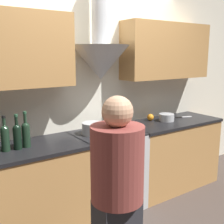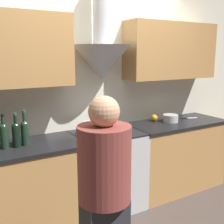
{
  "view_description": "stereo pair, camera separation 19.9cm",
  "coord_description": "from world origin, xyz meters",
  "px_view_note": "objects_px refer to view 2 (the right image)",
  "views": [
    {
      "loc": [
        -1.65,
        -2.19,
        1.75
      ],
      "look_at": [
        0.0,
        0.23,
        1.15
      ],
      "focal_mm": 45.0,
      "sensor_mm": 36.0,
      "label": 1
    },
    {
      "loc": [
        -1.48,
        -2.29,
        1.75
      ],
      "look_at": [
        0.0,
        0.23,
        1.15
      ],
      "focal_mm": 45.0,
      "sensor_mm": 36.0,
      "label": 2
    }
  ],
  "objects_px": {
    "wine_bottle_4": "(4,135)",
    "orange_fruit": "(154,118)",
    "person_foreground_left": "(105,198)",
    "wine_bottle_6": "(25,131)",
    "wine_bottle_5": "(16,133)",
    "saucepan": "(170,118)",
    "stock_pot": "(93,128)",
    "stove_range": "(108,170)",
    "mixing_bowl": "(118,127)"
  },
  "relations": [
    {
      "from": "wine_bottle_4",
      "to": "orange_fruit",
      "type": "xyz_separation_m",
      "value": [
        1.88,
        0.16,
        -0.09
      ]
    },
    {
      "from": "wine_bottle_4",
      "to": "orange_fruit",
      "type": "relative_size",
      "value": 3.72
    },
    {
      "from": "wine_bottle_4",
      "to": "person_foreground_left",
      "type": "relative_size",
      "value": 0.22
    },
    {
      "from": "wine_bottle_4",
      "to": "wine_bottle_6",
      "type": "xyz_separation_m",
      "value": [
        0.19,
        0.01,
        0.0
      ]
    },
    {
      "from": "wine_bottle_5",
      "to": "orange_fruit",
      "type": "bearing_deg",
      "value": 5.54
    },
    {
      "from": "wine_bottle_4",
      "to": "saucepan",
      "type": "height_order",
      "value": "wine_bottle_4"
    },
    {
      "from": "wine_bottle_6",
      "to": "person_foreground_left",
      "type": "xyz_separation_m",
      "value": [
        0.23,
        -1.15,
        -0.21
      ]
    },
    {
      "from": "wine_bottle_5",
      "to": "stock_pot",
      "type": "height_order",
      "value": "wine_bottle_5"
    },
    {
      "from": "wine_bottle_5",
      "to": "person_foreground_left",
      "type": "xyz_separation_m",
      "value": [
        0.32,
        -1.13,
        -0.21
      ]
    },
    {
      "from": "stove_range",
      "to": "wine_bottle_5",
      "type": "xyz_separation_m",
      "value": [
        -0.98,
        -0.01,
        0.58
      ]
    },
    {
      "from": "wine_bottle_6",
      "to": "mixing_bowl",
      "type": "height_order",
      "value": "wine_bottle_6"
    },
    {
      "from": "wine_bottle_5",
      "to": "wine_bottle_4",
      "type": "bearing_deg",
      "value": 175.17
    },
    {
      "from": "wine_bottle_4",
      "to": "mixing_bowl",
      "type": "distance_m",
      "value": 1.26
    },
    {
      "from": "wine_bottle_6",
      "to": "person_foreground_left",
      "type": "relative_size",
      "value": 0.23
    },
    {
      "from": "stove_range",
      "to": "person_foreground_left",
      "type": "xyz_separation_m",
      "value": [
        -0.66,
        -1.14,
        0.37
      ]
    },
    {
      "from": "wine_bottle_4",
      "to": "mixing_bowl",
      "type": "height_order",
      "value": "wine_bottle_4"
    },
    {
      "from": "wine_bottle_5",
      "to": "saucepan",
      "type": "distance_m",
      "value": 1.93
    },
    {
      "from": "wine_bottle_6",
      "to": "wine_bottle_5",
      "type": "bearing_deg",
      "value": -166.91
    },
    {
      "from": "wine_bottle_6",
      "to": "stock_pot",
      "type": "xyz_separation_m",
      "value": [
        0.73,
        0.02,
        -0.07
      ]
    },
    {
      "from": "stock_pot",
      "to": "person_foreground_left",
      "type": "distance_m",
      "value": 1.27
    },
    {
      "from": "saucepan",
      "to": "wine_bottle_4",
      "type": "bearing_deg",
      "value": -179.24
    },
    {
      "from": "mixing_bowl",
      "to": "orange_fruit",
      "type": "distance_m",
      "value": 0.63
    },
    {
      "from": "wine_bottle_6",
      "to": "orange_fruit",
      "type": "bearing_deg",
      "value": 5.14
    },
    {
      "from": "mixing_bowl",
      "to": "orange_fruit",
      "type": "bearing_deg",
      "value": 9.81
    },
    {
      "from": "orange_fruit",
      "to": "wine_bottle_4",
      "type": "bearing_deg",
      "value": -175.03
    },
    {
      "from": "stove_range",
      "to": "stock_pot",
      "type": "bearing_deg",
      "value": 171.18
    },
    {
      "from": "mixing_bowl",
      "to": "person_foreground_left",
      "type": "relative_size",
      "value": 0.16
    },
    {
      "from": "stock_pot",
      "to": "mixing_bowl",
      "type": "bearing_deg",
      "value": 4.71
    },
    {
      "from": "mixing_bowl",
      "to": "person_foreground_left",
      "type": "height_order",
      "value": "person_foreground_left"
    },
    {
      "from": "stove_range",
      "to": "mixing_bowl",
      "type": "bearing_deg",
      "value": 17.75
    },
    {
      "from": "wine_bottle_5",
      "to": "wine_bottle_6",
      "type": "bearing_deg",
      "value": 13.09
    },
    {
      "from": "wine_bottle_5",
      "to": "mixing_bowl",
      "type": "bearing_deg",
      "value": 3.2
    },
    {
      "from": "wine_bottle_6",
      "to": "stock_pot",
      "type": "bearing_deg",
      "value": 1.3
    },
    {
      "from": "stove_range",
      "to": "orange_fruit",
      "type": "height_order",
      "value": "orange_fruit"
    },
    {
      "from": "wine_bottle_4",
      "to": "person_foreground_left",
      "type": "distance_m",
      "value": 1.23
    },
    {
      "from": "saucepan",
      "to": "stove_range",
      "type": "bearing_deg",
      "value": -178.46
    },
    {
      "from": "stove_range",
      "to": "wine_bottle_6",
      "type": "bearing_deg",
      "value": 179.38
    },
    {
      "from": "stock_pot",
      "to": "person_foreground_left",
      "type": "relative_size",
      "value": 0.15
    },
    {
      "from": "stove_range",
      "to": "wine_bottle_6",
      "type": "relative_size",
      "value": 2.66
    },
    {
      "from": "wine_bottle_6",
      "to": "orange_fruit",
      "type": "height_order",
      "value": "wine_bottle_6"
    },
    {
      "from": "stock_pot",
      "to": "saucepan",
      "type": "height_order",
      "value": "stock_pot"
    },
    {
      "from": "wine_bottle_5",
      "to": "saucepan",
      "type": "relative_size",
      "value": 1.67
    },
    {
      "from": "wine_bottle_5",
      "to": "person_foreground_left",
      "type": "distance_m",
      "value": 1.19
    },
    {
      "from": "orange_fruit",
      "to": "wine_bottle_5",
      "type": "bearing_deg",
      "value": -174.46
    },
    {
      "from": "wine_bottle_5",
      "to": "wine_bottle_6",
      "type": "distance_m",
      "value": 0.09
    },
    {
      "from": "mixing_bowl",
      "to": "person_foreground_left",
      "type": "xyz_separation_m",
      "value": [
        -0.83,
        -1.19,
        -0.11
      ]
    },
    {
      "from": "wine_bottle_5",
      "to": "mixing_bowl",
      "type": "xyz_separation_m",
      "value": [
        1.15,
        0.06,
        -0.1
      ]
    },
    {
      "from": "orange_fruit",
      "to": "saucepan",
      "type": "bearing_deg",
      "value": -40.65
    },
    {
      "from": "stove_range",
      "to": "saucepan",
      "type": "distance_m",
      "value": 1.07
    },
    {
      "from": "wine_bottle_6",
      "to": "saucepan",
      "type": "height_order",
      "value": "wine_bottle_6"
    }
  ]
}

